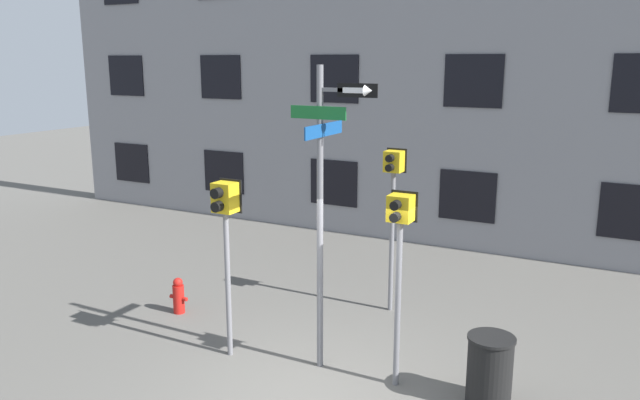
{
  "coord_description": "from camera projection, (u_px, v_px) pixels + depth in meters",
  "views": [
    {
      "loc": [
        3.47,
        -6.58,
        4.36
      ],
      "look_at": [
        -0.39,
        0.82,
        2.48
      ],
      "focal_mm": 35.0,
      "sensor_mm": 36.0,
      "label": 1
    }
  ],
  "objects": [
    {
      "name": "fire_hydrant",
      "position": [
        179.0,
        296.0,
        10.93
      ],
      "size": [
        0.36,
        0.2,
        0.65
      ],
      "color": "red",
      "rests_on": "ground_plane"
    },
    {
      "name": "ground_plane",
      "position": [
        318.0,
        398.0,
        8.21
      ],
      "size": [
        60.0,
        60.0,
        0.0
      ],
      "primitive_type": "plane",
      "color": "#595651"
    },
    {
      "name": "trash_bin",
      "position": [
        490.0,
        370.0,
        7.99
      ],
      "size": [
        0.61,
        0.61,
        0.93
      ],
      "color": "black",
      "rests_on": "ground_plane"
    },
    {
      "name": "pedestrian_signal_across",
      "position": [
        393.0,
        188.0,
        10.64
      ],
      "size": [
        0.36,
        0.4,
        2.89
      ],
      "color": "slate",
      "rests_on": "ground_plane"
    },
    {
      "name": "pedestrian_signal_left",
      "position": [
        225.0,
        219.0,
        8.97
      ],
      "size": [
        0.38,
        0.4,
        2.68
      ],
      "color": "slate",
      "rests_on": "ground_plane"
    },
    {
      "name": "pedestrian_signal_right",
      "position": [
        400.0,
        239.0,
        8.1
      ],
      "size": [
        0.37,
        0.4,
        2.7
      ],
      "color": "slate",
      "rests_on": "ground_plane"
    },
    {
      "name": "street_sign_pole",
      "position": [
        324.0,
        195.0,
        8.5
      ],
      "size": [
        1.24,
        1.06,
        4.3
      ],
      "color": "slate",
      "rests_on": "ground_plane"
    }
  ]
}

